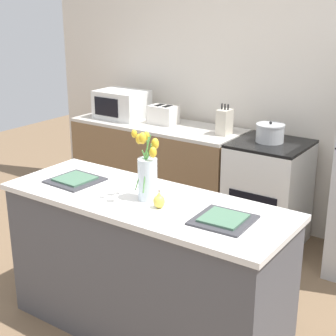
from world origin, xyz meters
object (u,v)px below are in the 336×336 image
(plate_setting_left, at_px, (75,180))
(microwave, at_px, (122,104))
(flower_vase, at_px, (147,174))
(cooking_pot, at_px, (270,133))
(pear_figurine, at_px, (159,201))
(knife_block, at_px, (224,122))
(toaster, at_px, (163,115))
(stove_range, at_px, (268,194))
(plate_setting_right, at_px, (223,219))

(plate_setting_left, bearing_deg, microwave, 120.26)
(flower_vase, bearing_deg, plate_setting_left, -178.30)
(flower_vase, relative_size, cooking_pot, 1.83)
(flower_vase, distance_m, pear_figurine, 0.18)
(microwave, xyz_separation_m, knife_block, (1.14, 0.01, -0.02))
(toaster, height_order, knife_block, knife_block)
(pear_figurine, relative_size, microwave, 0.23)
(toaster, relative_size, knife_block, 1.04)
(flower_vase, height_order, cooking_pot, flower_vase)
(cooking_pot, bearing_deg, plate_setting_left, -110.97)
(stove_range, distance_m, knife_block, 0.72)
(plate_setting_left, bearing_deg, cooking_pot, 69.03)
(knife_block, bearing_deg, cooking_pot, 0.63)
(pear_figurine, xyz_separation_m, plate_setting_right, (0.39, 0.05, -0.03))
(cooking_pot, relative_size, knife_block, 0.87)
(flower_vase, bearing_deg, cooking_pot, 88.19)
(toaster, bearing_deg, stove_range, -1.77)
(cooking_pot, distance_m, knife_block, 0.43)
(pear_figurine, height_order, microwave, microwave)
(stove_range, height_order, toaster, toaster)
(plate_setting_right, relative_size, knife_block, 1.16)
(plate_setting_left, distance_m, plate_setting_right, 1.09)
(plate_setting_right, height_order, microwave, microwave)
(stove_range, relative_size, microwave, 1.90)
(pear_figurine, bearing_deg, knife_block, 106.71)
(knife_block, bearing_deg, stove_range, -0.87)
(stove_range, distance_m, cooking_pot, 0.53)
(toaster, xyz_separation_m, cooking_pot, (1.10, -0.02, -0.01))
(stove_range, xyz_separation_m, plate_setting_right, (0.44, -1.62, 0.48))
(toaster, distance_m, cooking_pot, 1.10)
(knife_block, bearing_deg, plate_setting_right, -61.33)
(pear_figurine, bearing_deg, microwave, 134.68)
(flower_vase, distance_m, cooking_pot, 1.62)
(plate_setting_right, height_order, toaster, toaster)
(plate_setting_right, xyz_separation_m, microwave, (-2.03, 1.62, 0.11))
(plate_setting_right, distance_m, cooking_pot, 1.70)
(plate_setting_right, bearing_deg, microwave, 141.47)
(stove_range, height_order, microwave, microwave)
(plate_setting_right, bearing_deg, cooking_pot, 105.87)
(pear_figurine, bearing_deg, stove_range, 91.96)
(stove_range, bearing_deg, knife_block, 179.13)
(stove_range, height_order, plate_setting_right, plate_setting_right)
(cooking_pot, bearing_deg, plate_setting_right, -74.13)
(microwave, bearing_deg, flower_vase, -46.53)
(cooking_pot, xyz_separation_m, knife_block, (-0.43, -0.00, 0.04))
(stove_range, xyz_separation_m, microwave, (-1.59, -0.00, 0.59))
(cooking_pot, bearing_deg, microwave, -179.56)
(cooking_pot, height_order, knife_block, knife_block)
(cooking_pot, bearing_deg, knife_block, -179.37)
(stove_range, relative_size, pear_figurine, 8.31)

